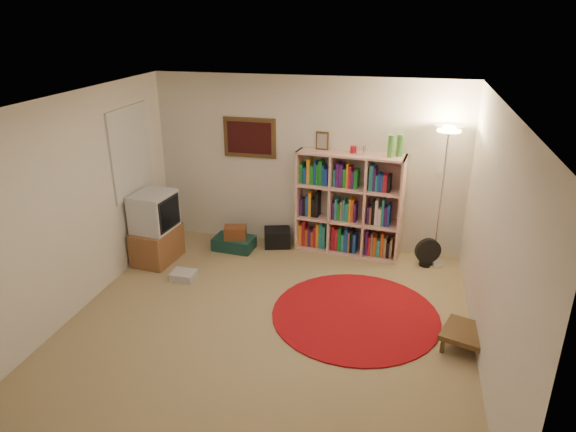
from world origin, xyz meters
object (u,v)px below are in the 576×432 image
Objects in this scene: bookshelf at (348,205)px; tv_stand at (156,229)px; floor_lamp at (447,151)px; suitcase at (234,243)px; side_table at (468,334)px; floor_fan at (428,252)px.

tv_stand is at bearing -153.92° from bookshelf.
floor_lamp is at bearing -0.09° from bookshelf.
suitcase is (0.93, 0.60, -0.39)m from tv_stand.
suitcase is (-1.63, -0.32, -0.63)m from bookshelf.
tv_stand is (-2.56, -0.91, -0.24)m from bookshelf.
side_table is at bearing -24.63° from suitcase.
side_table is (3.16, -1.77, 0.09)m from suitcase.
suitcase is 1.00× the size of side_table.
floor_fan is at bearing 101.31° from side_table.
floor_fan reaches higher than suitcase.
bookshelf is at bearing 15.64° from suitcase.
bookshelf is 2.94× the size of suitcase.
bookshelf is 2.73m from tv_stand.
bookshelf is 1.56m from floor_lamp.
floor_fan is (1.16, -0.23, -0.52)m from bookshelf.
floor_lamp is (1.26, -0.14, 0.91)m from bookshelf.
suitcase is (-2.89, -0.18, -1.54)m from floor_lamp.
bookshelf reaches higher than side_table.
floor_lamp reaches higher than tv_stand.
floor_fan is 0.67× the size of suitcase.
side_table is (0.27, -1.94, -1.44)m from floor_lamp.
bookshelf is at bearing 173.48° from floor_lamp.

